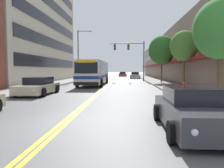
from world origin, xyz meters
TOP-DOWN VIEW (x-y plane):
  - ground_plane at (0.00, 37.00)m, footprint 240.00×240.00m
  - sidewalk_left at (-7.15, 37.00)m, footprint 3.31×106.00m
  - sidewalk_right at (7.15, 37.00)m, footprint 3.31×106.00m
  - centre_line at (0.00, 37.00)m, footprint 0.34×106.00m
  - storefront_row_right at (13.03, 37.00)m, footprint 9.10×68.00m
  - city_bus at (-1.66, 19.33)m, footprint 2.89×11.31m
  - car_white_parked_left_mid at (-4.42, 29.51)m, footprint 1.98×4.25m
  - car_champagne_parked_left_far at (-4.44, 8.67)m, footprint 2.17×4.91m
  - car_dark_grey_parked_right_foreground at (4.33, -0.62)m, footprint 2.13×4.34m
  - car_silver_parked_right_mid at (4.26, 39.40)m, footprint 2.05×4.33m
  - car_red_moving_lead at (1.45, 52.65)m, footprint 2.15×4.65m
  - traffic_signal_mast at (3.29, 28.70)m, footprint 5.70×0.38m
  - street_lamp_left_far at (-4.96, 26.87)m, footprint 2.44×0.28m
  - street_tree_right_near at (6.53, 2.88)m, footprint 2.51×2.51m
  - street_tree_right_mid at (7.58, 13.15)m, footprint 2.56×2.56m
  - street_tree_right_far at (7.17, 22.99)m, footprint 3.61×3.61m
  - fire_hydrant at (5.95, 6.78)m, footprint 0.34×0.26m

SIDE VIEW (x-z plane):
  - ground_plane at x=0.00m, z-range 0.00..0.00m
  - centre_line at x=0.00m, z-range 0.00..0.01m
  - sidewalk_left at x=-7.15m, z-range 0.00..0.14m
  - sidewalk_right at x=7.15m, z-range 0.00..0.14m
  - car_white_parked_left_mid at x=-4.42m, z-range -0.04..1.21m
  - fire_hydrant at x=5.95m, z-range 0.14..1.08m
  - car_red_moving_lead at x=1.45m, z-range -0.04..1.25m
  - car_champagne_parked_left_far at x=-4.44m, z-range -0.05..1.29m
  - car_dark_grey_parked_right_foreground at x=4.33m, z-range -0.05..1.30m
  - car_silver_parked_right_mid at x=4.26m, z-range -0.05..1.34m
  - city_bus at x=-1.66m, z-range 0.20..3.11m
  - street_tree_right_near at x=6.53m, z-range 1.24..6.23m
  - street_tree_right_mid at x=7.58m, z-range 1.39..6.74m
  - storefront_row_right at x=13.03m, z-range 0.00..8.30m
  - street_tree_right_far at x=7.17m, z-range 1.36..7.77m
  - traffic_signal_mast at x=3.29m, z-range 1.38..7.91m
  - street_lamp_left_far at x=-4.96m, z-range 0.77..8.86m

